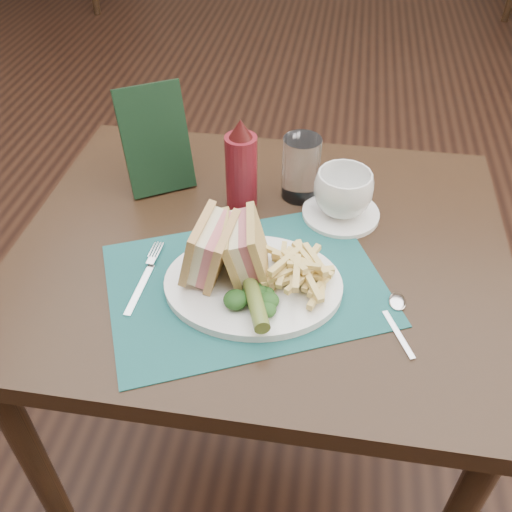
{
  "coord_description": "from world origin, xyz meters",
  "views": [
    {
      "loc": [
        0.12,
        -1.29,
        1.43
      ],
      "look_at": [
        0.0,
        -0.59,
        0.8
      ],
      "focal_mm": 40.0,
      "sensor_mm": 36.0,
      "label": 1
    }
  ],
  "objects": [
    {
      "name": "pickle_spear",
      "position": [
        0.02,
        -0.68,
        0.79
      ],
      "size": [
        0.06,
        0.12,
        0.03
      ],
      "primitive_type": "cylinder",
      "rotation": [
        1.54,
        0.0,
        0.34
      ],
      "color": "#4F6125",
      "rests_on": "plate"
    },
    {
      "name": "drinking_glass",
      "position": [
        0.05,
        -0.34,
        0.81
      ],
      "size": [
        0.1,
        0.1,
        0.13
      ],
      "primitive_type": "cylinder",
      "rotation": [
        0.0,
        0.0,
        0.42
      ],
      "color": "white",
      "rests_on": "table_main"
    },
    {
      "name": "fork",
      "position": [
        -0.18,
        -0.63,
        0.76
      ],
      "size": [
        0.04,
        0.17,
        0.01
      ],
      "primitive_type": null,
      "rotation": [
        0.0,
        0.0,
        -0.04
      ],
      "color": "silver",
      "rests_on": "placemat"
    },
    {
      "name": "kale_garnish",
      "position": [
        0.0,
        -0.67,
        0.78
      ],
      "size": [
        0.11,
        0.08,
        0.03
      ],
      "primitive_type": null,
      "color": "#173A15",
      "rests_on": "plate"
    },
    {
      "name": "table_main",
      "position": [
        0.0,
        -0.5,
        0.38
      ],
      "size": [
        0.9,
        0.75,
        0.75
      ],
      "primitive_type": null,
      "color": "black",
      "rests_on": "ground"
    },
    {
      "name": "placemat",
      "position": [
        -0.01,
        -0.61,
        0.75
      ],
      "size": [
        0.55,
        0.49,
        0.0
      ],
      "primitive_type": "cube",
      "rotation": [
        0.0,
        0.0,
        0.43
      ],
      "color": "#184F4F",
      "rests_on": "table_main"
    },
    {
      "name": "plate",
      "position": [
        0.0,
        -0.62,
        0.76
      ],
      "size": [
        0.32,
        0.26,
        0.01
      ],
      "primitive_type": null,
      "rotation": [
        0.0,
        0.0,
        0.08
      ],
      "color": "white",
      "rests_on": "placemat"
    },
    {
      "name": "fries_pile",
      "position": [
        0.07,
        -0.6,
        0.79
      ],
      "size": [
        0.18,
        0.2,
        0.05
      ],
      "primitive_type": null,
      "color": "#E1C670",
      "rests_on": "plate"
    },
    {
      "name": "spoon",
      "position": [
        0.24,
        -0.66,
        0.76
      ],
      "size": [
        0.09,
        0.15,
        0.01
      ],
      "primitive_type": null,
      "rotation": [
        0.0,
        0.0,
        0.42
      ],
      "color": "silver",
      "rests_on": "table_main"
    },
    {
      "name": "check_presenter",
      "position": [
        -0.24,
        -0.34,
        0.85
      ],
      "size": [
        0.15,
        0.14,
        0.21
      ],
      "primitive_type": "cube",
      "rotation": [
        -0.31,
        0.0,
        0.55
      ],
      "color": "black",
      "rests_on": "table_main"
    },
    {
      "name": "sandwich_half_a",
      "position": [
        -0.09,
        -0.61,
        0.82
      ],
      "size": [
        0.09,
        0.12,
        0.11
      ],
      "primitive_type": null,
      "rotation": [
        0.0,
        0.24,
        -0.09
      ],
      "color": "tan",
      "rests_on": "plate"
    },
    {
      "name": "ketchup_bottle",
      "position": [
        -0.06,
        -0.38,
        0.84
      ],
      "size": [
        0.07,
        0.07,
        0.19
      ],
      "primitive_type": null,
      "rotation": [
        0.0,
        0.0,
        0.15
      ],
      "color": "#5E1018",
      "rests_on": "table_main"
    },
    {
      "name": "sandwich_half_b",
      "position": [
        -0.03,
        -0.6,
        0.82
      ],
      "size": [
        0.1,
        0.12,
        0.11
      ],
      "primitive_type": null,
      "rotation": [
        0.0,
        -0.24,
        0.18
      ],
      "color": "tan",
      "rests_on": "plate"
    },
    {
      "name": "saucer",
      "position": [
        0.14,
        -0.39,
        0.76
      ],
      "size": [
        0.17,
        0.17,
        0.01
      ],
      "primitive_type": "cylinder",
      "rotation": [
        0.0,
        0.0,
        -0.12
      ],
      "color": "white",
      "rests_on": "table_main"
    },
    {
      "name": "coffee_cup",
      "position": [
        0.14,
        -0.39,
        0.8
      ],
      "size": [
        0.16,
        0.16,
        0.09
      ],
      "primitive_type": "imported",
      "rotation": [
        0.0,
        0.0,
        0.92
      ],
      "color": "white",
      "rests_on": "saucer"
    },
    {
      "name": "floor",
      "position": [
        0.0,
        0.0,
        0.0
      ],
      "size": [
        7.0,
        7.0,
        0.0
      ],
      "primitive_type": "plane",
      "color": "black",
      "rests_on": "ground"
    }
  ]
}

